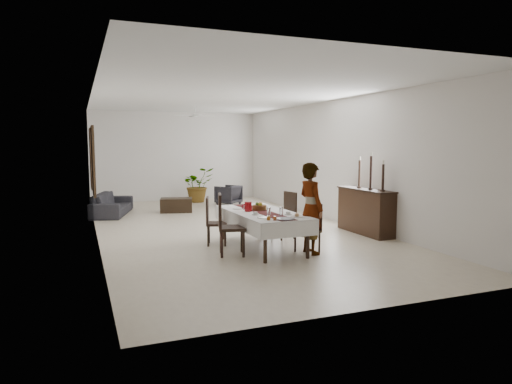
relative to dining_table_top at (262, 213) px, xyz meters
name	(u,v)px	position (x,y,z in m)	size (l,w,h in m)	color
floor	(226,228)	(-0.01, 2.36, -0.69)	(6.00, 12.00, 0.00)	beige
ceiling	(225,96)	(-0.01, 2.36, 2.51)	(6.00, 12.00, 0.02)	white
wall_back	(176,156)	(-0.01, 8.36, 0.91)	(6.00, 0.02, 3.20)	white
wall_front	(375,181)	(-0.01, -3.64, 0.91)	(6.00, 0.02, 3.20)	white
wall_left	(94,165)	(-3.01, 2.36, 0.91)	(0.02, 12.00, 3.20)	white
wall_right	(333,161)	(2.99, 2.36, 0.91)	(0.02, 12.00, 3.20)	white
dining_table_top	(262,213)	(0.00, 0.00, 0.00)	(0.95, 2.29, 0.05)	black
table_leg_fl	(265,244)	(-0.39, -1.10, -0.36)	(0.07, 0.07, 0.67)	black
table_leg_fr	(308,240)	(0.45, -1.07, -0.36)	(0.07, 0.07, 0.67)	black
table_leg_bl	(224,224)	(-0.45, 1.07, -0.36)	(0.07, 0.07, 0.67)	black
table_leg_br	(260,221)	(0.39, 1.10, -0.36)	(0.07, 0.07, 0.67)	black
tablecloth_top	(262,212)	(0.00, 0.00, 0.03)	(1.12, 2.46, 0.01)	white
tablecloth_drape_left	(236,221)	(-0.56, -0.02, -0.11)	(0.01, 2.46, 0.29)	white
tablecloth_drape_right	(287,217)	(0.56, 0.02, -0.11)	(0.01, 2.46, 0.29)	white
tablecloth_drape_near	(291,230)	(0.04, -1.22, -0.11)	(1.12, 0.01, 0.29)	white
tablecloth_drape_far	(240,211)	(-0.04, 1.22, -0.11)	(1.12, 0.01, 0.29)	white
table_runner	(262,212)	(0.00, 0.00, 0.04)	(0.33, 2.38, 0.00)	#571A19
red_pitcher	(248,207)	(-0.24, 0.14, 0.13)	(0.14, 0.14, 0.19)	#9C0B0F
pitcher_handle	(244,207)	(-0.32, 0.13, 0.13)	(0.11, 0.11, 0.02)	maroon
wine_glass_near	(281,212)	(0.13, -0.62, 0.12)	(0.07, 0.07, 0.16)	white
wine_glass_mid	(269,211)	(-0.08, -0.53, 0.12)	(0.07, 0.07, 0.16)	white
teacup_right	(288,213)	(0.30, -0.56, 0.06)	(0.09, 0.09, 0.06)	silver
saucer_right	(288,215)	(0.30, -0.56, 0.04)	(0.14, 0.14, 0.01)	silver
teacup_left	(255,213)	(-0.28, -0.34, 0.06)	(0.09, 0.09, 0.06)	silver
saucer_left	(255,215)	(-0.28, -0.34, 0.04)	(0.14, 0.14, 0.01)	silver
plate_near_right	(297,217)	(0.34, -0.85, 0.04)	(0.23, 0.23, 0.01)	white
bread_near_right	(297,215)	(0.34, -0.85, 0.07)	(0.09, 0.09, 0.09)	tan
plate_near_left	(264,218)	(-0.26, -0.72, 0.04)	(0.23, 0.23, 0.01)	silver
plate_far_left	(238,209)	(-0.32, 0.51, 0.04)	(0.23, 0.23, 0.01)	silver
serving_tray	(285,219)	(0.03, -1.00, 0.04)	(0.34, 0.34, 0.02)	#3D3E42
jam_jar_a	(275,218)	(-0.18, -1.03, 0.07)	(0.06, 0.06, 0.07)	#913B15
jam_jar_b	(269,218)	(-0.27, -0.98, 0.07)	(0.06, 0.06, 0.07)	#934D15
jam_jar_c	(269,217)	(-0.23, -0.88, 0.07)	(0.06, 0.06, 0.07)	brown
fruit_basket	(260,208)	(0.04, 0.24, 0.08)	(0.29, 0.29, 0.10)	brown
fruit_red	(260,204)	(0.07, 0.26, 0.15)	(0.09, 0.09, 0.09)	#A72610
fruit_green	(257,204)	(0.00, 0.27, 0.15)	(0.08, 0.08, 0.08)	#437422
fruit_yellow	(260,204)	(0.04, 0.19, 0.15)	(0.08, 0.08, 0.08)	gold
chair_right_near_seat	(307,231)	(0.66, -0.66, -0.28)	(0.39, 0.39, 0.04)	black
chair_right_near_leg_fl	(319,243)	(0.86, -0.77, -0.50)	(0.04, 0.04, 0.39)	black
chair_right_near_leg_fr	(308,240)	(0.77, -0.46, -0.50)	(0.04, 0.04, 0.39)	black
chair_right_near_leg_bl	(307,245)	(0.55, -0.86, -0.50)	(0.04, 0.04, 0.39)	black
chair_right_near_leg_br	(295,242)	(0.46, -0.55, -0.50)	(0.04, 0.04, 0.39)	black
chair_right_near_back	(314,216)	(0.83, -0.61, -0.01)	(0.39, 0.04, 0.50)	black
chair_right_far_seat	(283,218)	(0.78, 0.70, -0.24)	(0.43, 0.43, 0.05)	black
chair_right_far_leg_fl	(294,229)	(0.99, 0.56, -0.48)	(0.04, 0.04, 0.42)	black
chair_right_far_leg_fr	(284,227)	(0.91, 0.91, -0.48)	(0.04, 0.04, 0.42)	black
chair_right_far_leg_bl	(282,231)	(0.64, 0.49, -0.48)	(0.04, 0.04, 0.42)	black
chair_right_far_leg_br	(272,228)	(0.57, 0.83, -0.48)	(0.04, 0.04, 0.42)	black
chair_right_far_back	(290,204)	(0.97, 0.74, 0.05)	(0.43, 0.04, 0.54)	black
chair_left_near_seat	(232,228)	(-0.74, -0.34, -0.19)	(0.48, 0.48, 0.05)	black
chair_left_near_leg_fl	(221,240)	(-0.88, -0.10, -0.45)	(0.05, 0.05, 0.48)	black
chair_left_near_leg_fr	(222,245)	(-0.98, -0.48, -0.45)	(0.05, 0.05, 0.48)	black
chair_left_near_leg_bl	(242,240)	(-0.50, -0.20, -0.45)	(0.05, 0.05, 0.48)	black
chair_left_near_leg_br	(244,244)	(-0.60, -0.58, -0.45)	(0.05, 0.05, 0.48)	black
chair_left_near_back	(220,211)	(-0.95, -0.28, 0.14)	(0.48, 0.04, 0.61)	black
chair_left_far_seat	(217,224)	(-0.75, 0.61, -0.26)	(0.41, 0.41, 0.05)	black
chair_left_far_leg_fl	(209,233)	(-0.86, 0.82, -0.49)	(0.04, 0.04, 0.41)	black
chair_left_far_leg_fr	(208,236)	(-0.96, 0.50, -0.49)	(0.04, 0.04, 0.41)	black
chair_left_far_leg_bl	(225,233)	(-0.54, 0.72, -0.49)	(0.04, 0.04, 0.41)	black
chair_left_far_leg_br	(225,236)	(-0.64, 0.40, -0.49)	(0.04, 0.04, 0.41)	black
chair_left_far_back	(207,210)	(-0.93, 0.67, 0.02)	(0.41, 0.04, 0.53)	black
woman	(311,208)	(0.68, -0.75, 0.16)	(0.62, 0.41, 1.71)	gray
sideboard_body	(365,212)	(2.77, 0.52, -0.19)	(0.44, 1.66, 1.00)	black
sideboard_top	(366,190)	(2.77, 0.52, 0.32)	(0.49, 1.73, 0.03)	black
candlestick_near_base	(383,191)	(2.77, -0.09, 0.36)	(0.11, 0.11, 0.03)	black
candlestick_near_shaft	(383,177)	(2.77, -0.09, 0.65)	(0.06, 0.06, 0.55)	black
candlestick_near_candle	(383,162)	(2.77, -0.09, 0.97)	(0.04, 0.04, 0.09)	beige
candlestick_mid_base	(370,189)	(2.77, 0.35, 0.36)	(0.11, 0.11, 0.03)	black
candlestick_mid_shaft	(371,172)	(2.77, 0.35, 0.73)	(0.06, 0.06, 0.72)	black
candlestick_mid_candle	(371,154)	(2.77, 0.35, 1.14)	(0.04, 0.04, 0.09)	silver
candlestick_far_base	(359,187)	(2.77, 0.80, 0.36)	(0.11, 0.11, 0.03)	black
candlestick_far_shaft	(359,173)	(2.77, 0.80, 0.68)	(0.06, 0.06, 0.61)	black
candlestick_far_candle	(360,158)	(2.77, 0.80, 1.03)	(0.04, 0.04, 0.09)	beige
sofa	(112,204)	(-2.47, 5.55, -0.38)	(2.14, 0.84, 0.63)	#29272C
armchair	(228,195)	(1.38, 6.46, -0.36)	(0.71, 0.73, 0.66)	#28252A
coffee_table	(176,205)	(-0.61, 5.41, -0.48)	(0.94, 0.63, 0.42)	black
potted_plant	(198,185)	(0.58, 7.53, -0.08)	(1.10, 0.95, 1.22)	#2D6026
mirror_frame_near	(93,161)	(-2.97, 4.56, 0.91)	(0.06, 1.05, 1.85)	black
mirror_glass_near	(95,161)	(-2.93, 4.56, 0.91)	(0.01, 0.90, 1.70)	white
mirror_frame_far	(91,159)	(-2.97, 6.66, 0.91)	(0.06, 1.05, 1.85)	black
mirror_glass_far	(92,159)	(-2.93, 6.66, 0.91)	(0.01, 0.90, 1.70)	white
fan_rod	(195,109)	(-0.01, 5.36, 2.41)	(0.04, 0.04, 0.20)	white
fan_hub	(195,116)	(-0.01, 5.36, 2.21)	(0.16, 0.16, 0.08)	white
fan_blade_n	(192,116)	(-0.01, 5.71, 2.21)	(0.10, 0.55, 0.01)	silver
fan_blade_s	(198,115)	(-0.01, 5.01, 2.21)	(0.10, 0.55, 0.01)	white
fan_blade_e	(206,116)	(0.34, 5.36, 2.21)	(0.55, 0.10, 0.01)	white
fan_blade_w	(184,115)	(-0.36, 5.36, 2.21)	(0.55, 0.10, 0.01)	white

